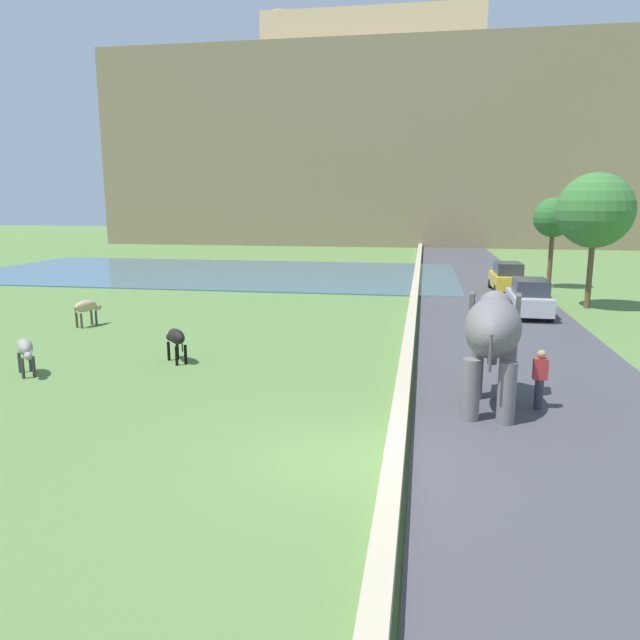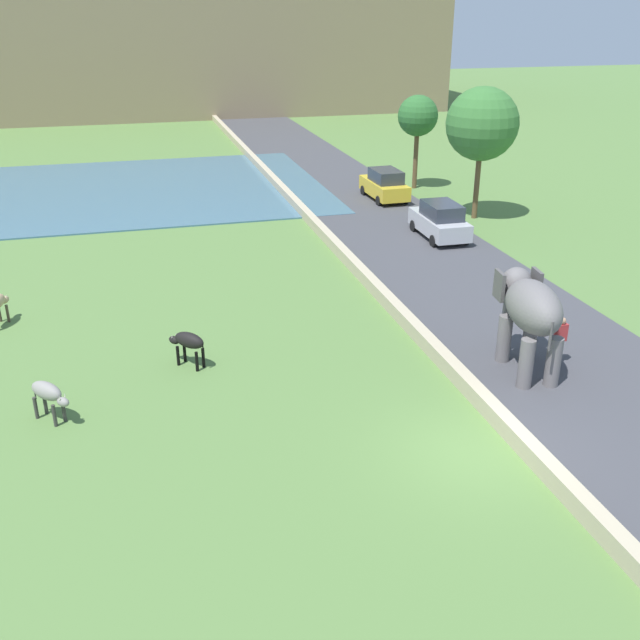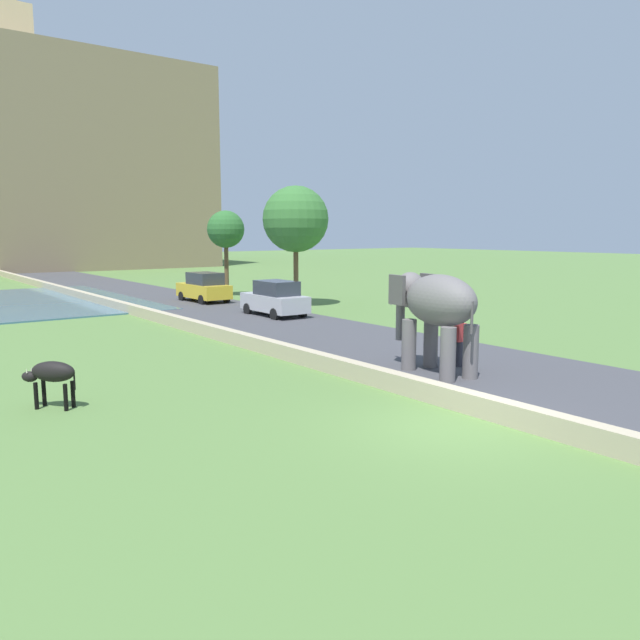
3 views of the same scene
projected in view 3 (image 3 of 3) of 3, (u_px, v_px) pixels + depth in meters
ground_plane at (451, 427)px, 13.40m from camera, size 220.00×220.00×0.00m
road_surface at (221, 313)px, 32.19m from camera, size 7.00×120.00×0.06m
barrier_wall at (167, 319)px, 28.31m from camera, size 0.40×110.00×0.50m
elephant at (435, 306)px, 18.11m from camera, size 1.74×3.55×2.99m
person_beside_elephant at (460, 341)px, 19.07m from camera, size 0.36×0.22×1.63m
car_yellow at (204, 288)px, 36.97m from camera, size 1.86×4.03×1.80m
car_silver at (275, 299)px, 30.78m from camera, size 1.86×4.03×1.80m
cow_black at (51, 374)px, 14.75m from camera, size 1.19×1.24×1.15m
tree_near at (226, 230)px, 40.05m from camera, size 2.41×2.41×5.57m
tree_mid at (296, 219)px, 34.55m from camera, size 3.70×3.70×6.75m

